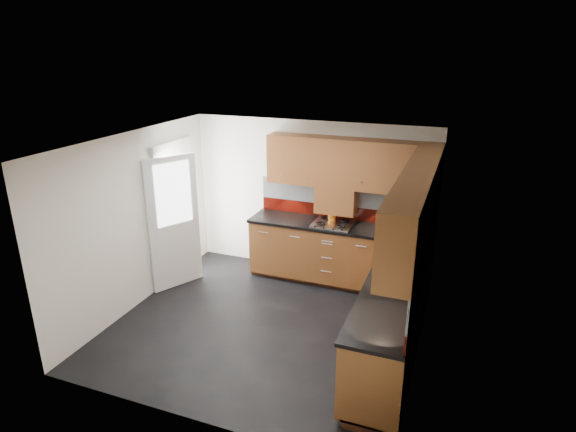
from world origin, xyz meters
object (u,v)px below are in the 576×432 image
at_px(toaster, 424,228).
at_px(food_processor, 411,236).
at_px(utensil_pot, 332,215).
at_px(gas_hob, 333,224).

relative_size(toaster, food_processor, 0.95).
relative_size(utensil_pot, food_processor, 1.43).
distance_m(utensil_pot, toaster, 1.35).
distance_m(utensil_pot, food_processor, 1.33).
bearing_deg(food_processor, utensil_pot, 156.95).
distance_m(gas_hob, food_processor, 1.24).
height_order(gas_hob, toaster, toaster).
relative_size(gas_hob, food_processor, 1.93).
bearing_deg(toaster, food_processor, -104.87).
bearing_deg(gas_hob, utensil_pot, 110.40).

